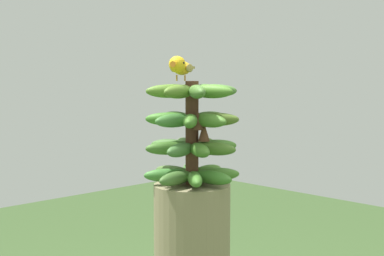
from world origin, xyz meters
TOP-DOWN VIEW (x-y plane):
  - banana_bunch at (0.00, 0.00)m, footprint 0.30×0.30m
  - perched_bird at (0.01, -0.04)m, footprint 0.18×0.12m

SIDE VIEW (x-z plane):
  - banana_bunch at x=0.00m, z-range 0.97..1.29m
  - perched_bird at x=0.01m, z-range 1.30..1.37m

